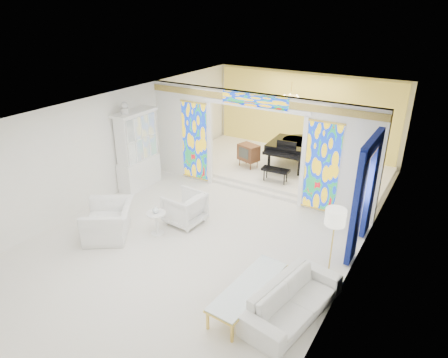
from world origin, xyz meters
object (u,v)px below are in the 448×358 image
Objects in this scene: china_cabinet at (138,151)px; armchair_right at (185,208)px; armchair_left at (109,221)px; sofa at (293,300)px; coffee_table at (249,287)px; tv_console at (249,153)px; grand_piano at (296,146)px.

armchair_right is (2.50, -1.08, -0.75)m from china_cabinet.
armchair_left is 0.57× the size of sofa.
sofa reaches higher than coffee_table.
armchair_right is at bearing -23.29° from china_cabinet.
armchair_left is at bearing 174.46° from coffee_table.
tv_console is at bearing -173.00° from armchair_right.
china_cabinet is at bearing 172.18° from armchair_left.
sofa is at bearing 13.20° from coffee_table.
china_cabinet reaches higher than grand_piano.
tv_console is at bearing -149.36° from grand_piano.
coffee_table is 2.67× the size of tv_console.
china_cabinet is 3.54× the size of tv_console.
sofa is (4.86, -0.20, -0.09)m from armchair_left.
grand_piano is at bearing 124.53° from armchair_left.
china_cabinet is 5.13m from grand_piano.
grand_piano is (1.11, 4.71, 0.46)m from armchair_right.
armchair_left is 6.61m from grand_piano.
armchair_left is 1.64× the size of tv_console.
china_cabinet reaches higher than coffee_table.
coffee_table is at bearing -78.80° from grand_piano.
armchair_right is at bearing 105.94° from armchair_left.
armchair_right is 0.41× the size of sofa.
armchair_right is 3.41m from coffee_table.
grand_piano reaches higher than sofa.
china_cabinet is 2.83m from armchair_right.
armchair_right is at bearing -70.29° from tv_console.
coffee_table is 6.81m from grand_piano.
tv_console is (-1.30, -0.88, -0.20)m from grand_piano.
tv_console is (1.01, 5.30, 0.27)m from armchair_left.
tv_console is (-3.85, 5.50, 0.36)m from sofa.
tv_console is at bearing 134.21° from armchair_left.
sofa is 0.84m from coffee_table.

